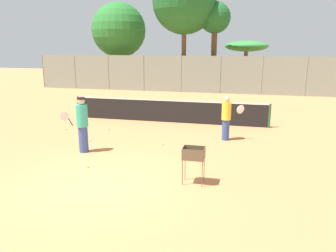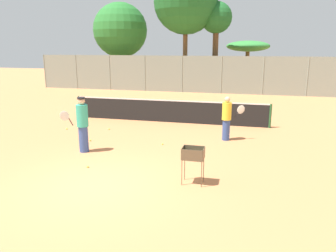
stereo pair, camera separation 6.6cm
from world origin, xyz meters
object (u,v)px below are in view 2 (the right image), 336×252
Objects in this scene: tennis_net at (168,111)px; player_red_cap at (82,124)px; ball_cart at (194,156)px; player_white_outfit at (227,118)px.

player_red_cap is at bearing -108.41° from tennis_net.
tennis_net is 7.17m from ball_cart.
player_red_cap reaches higher than tennis_net.
player_red_cap is at bearing 157.15° from ball_cart.
player_white_outfit is at bearing -39.55° from tennis_net.
player_red_cap is 1.91× the size of ball_cart.
player_red_cap is (-4.58, -2.63, 0.11)m from player_white_outfit.
player_white_outfit reaches higher than ball_cart.
player_red_cap reaches higher than ball_cart.
player_red_cap is at bearing -167.29° from player_white_outfit.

